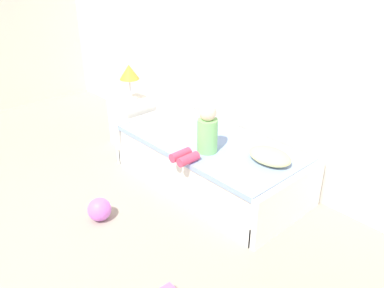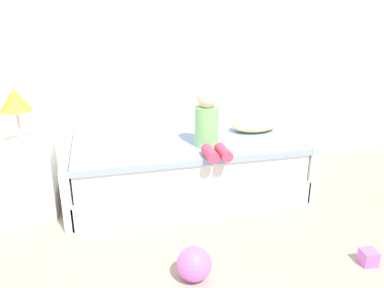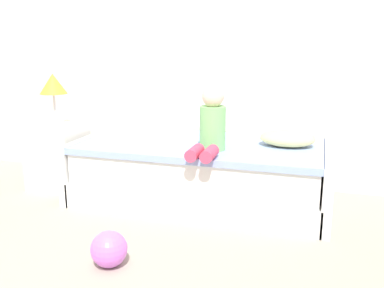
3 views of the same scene
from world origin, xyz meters
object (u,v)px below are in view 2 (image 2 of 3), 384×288
Objects in this scene: table_lamp at (15,102)px; nightstand at (27,178)px; child_figure at (208,124)px; pillow at (254,124)px; bed at (186,166)px; toy_ball at (194,264)px; toy_block at (368,257)px.

nightstand is at bearing -90.00° from table_lamp.
table_lamp is 1.52m from child_figure.
bed is at bearing -171.82° from pillow.
bed is 0.77m from pillow.
toy_ball is at bearing -100.34° from bed.
toy_ball is 2.17× the size of toy_block.
bed is at bearing 2.01° from nightstand.
nightstand reaches higher than toy_ball.
pillow is (2.05, 0.15, -0.37)m from table_lamp.
toy_block is at bearing -29.64° from nightstand.
table_lamp is 1.02× the size of pillow.
child_figure is (0.14, -0.23, 0.46)m from bed.
toy_block is at bearing -29.64° from table_lamp.
nightstand is at bearing -177.99° from bed.
pillow is (2.05, 0.15, 0.26)m from nightstand.
nightstand is at bearing 173.09° from child_figure.
toy_ball is (-0.92, -1.32, -0.45)m from pillow.
table_lamp is (-1.35, -0.05, 0.69)m from bed.
child_figure is 1.53m from toy_block.
child_figure is at bearing -6.91° from nightstand.
bed is 9.53× the size of toy_ball.
pillow is 1.56m from toy_block.
child_figure is (1.49, -0.18, -0.23)m from table_lamp.
pillow is at bearing 4.12° from nightstand.
child_figure is 2.30× the size of toy_ball.
toy_block is at bearing -54.99° from bed.
toy_block is (1.17, -0.13, -0.06)m from toy_ball.
nightstand is at bearing -175.88° from pillow.
child_figure reaches higher than bed.
table_lamp reaches higher than toy_ball.
nightstand is 5.88× the size of toy_block.
nightstand is 1.33× the size of table_lamp.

